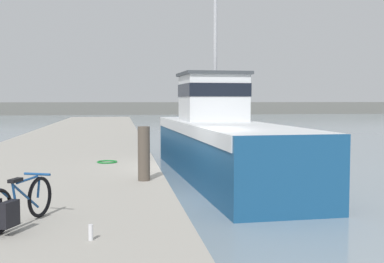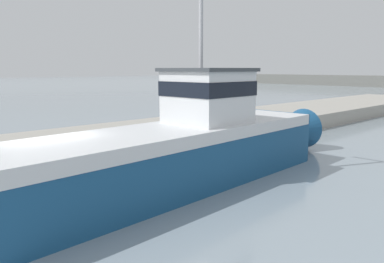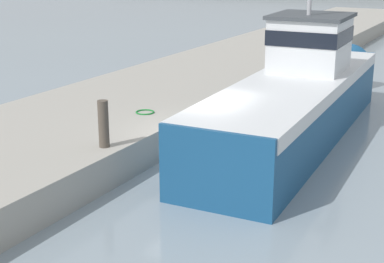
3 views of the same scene
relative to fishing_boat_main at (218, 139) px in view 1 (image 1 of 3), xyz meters
name	(u,v)px [view 1 (image 1 of 3)]	position (x,y,z in m)	size (l,w,h in m)	color
ground_plane	(199,200)	(-1.41, -4.35, -1.34)	(320.00, 320.00, 0.00)	#84939E
dock_pier	(42,187)	(-5.61, -4.35, -0.87)	(6.16, 80.00, 0.94)	#A39E93
far_shoreline	(281,108)	(28.59, 75.57, -0.17)	(180.00, 5.00, 2.33)	slate
fishing_boat_main	(218,139)	(0.00, 0.00, 0.00)	(3.44, 14.75, 9.51)	navy
bicycle_touring	(14,206)	(-5.07, -10.32, -0.08)	(0.81, 1.56, 0.71)	black
mooring_post	(144,154)	(-3.04, -6.51, 0.21)	(0.27, 0.27, 1.23)	#51473D
hose_coil	(107,162)	(-3.95, -3.21, -0.38)	(0.59, 0.59, 0.04)	#197A2D
water_bottle_on_curb	(91,232)	(-3.96, -11.08, -0.30)	(0.06, 0.06, 0.21)	silver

